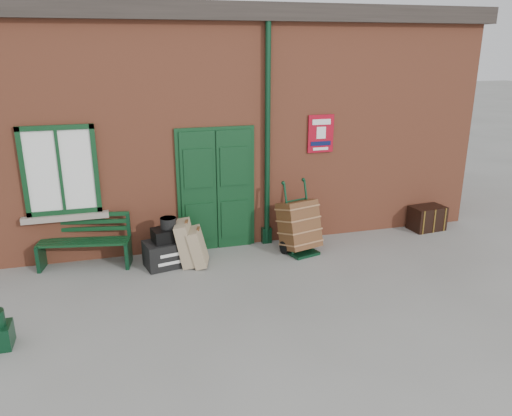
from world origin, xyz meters
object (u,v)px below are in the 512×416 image
object	(u,v)px
houdini_trunk	(171,253)
porter_trolley	(299,226)
bench	(85,239)
dark_trunk	(427,218)

from	to	relation	value
houdini_trunk	porter_trolley	world-z (taller)	porter_trolley
houdini_trunk	porter_trolley	xyz separation A→B (m)	(2.31, -0.05, 0.28)
bench	houdini_trunk	distance (m)	1.48
houdini_trunk	dark_trunk	world-z (taller)	dark_trunk
bench	porter_trolley	bearing A→B (deg)	3.74
houdini_trunk	dark_trunk	size ratio (longest dim) A/B	1.31
bench	houdini_trunk	xyz separation A→B (m)	(1.41, -0.39, -0.25)
bench	porter_trolley	xyz separation A→B (m)	(3.72, -0.44, 0.03)
bench	dark_trunk	size ratio (longest dim) A/B	2.30
porter_trolley	dark_trunk	distance (m)	2.98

